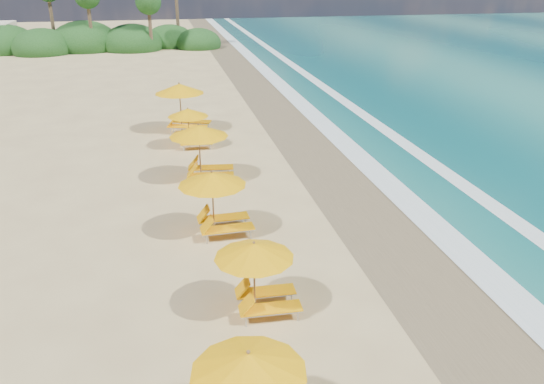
{
  "coord_description": "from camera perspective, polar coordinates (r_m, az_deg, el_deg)",
  "views": [
    {
      "loc": [
        -3.52,
        -17.09,
        8.44
      ],
      "look_at": [
        0.0,
        0.0,
        1.2
      ],
      "focal_mm": 36.2,
      "sensor_mm": 36.0,
      "label": 1
    }
  ],
  "objects": [
    {
      "name": "wet_sand",
      "position": [
        20.49,
        11.03,
        -2.22
      ],
      "size": [
        4.0,
        160.0,
        0.01
      ],
      "primitive_type": "cube",
      "color": "olive",
      "rests_on": "ground"
    },
    {
      "name": "station_2",
      "position": [
        14.17,
        -1.2,
        -8.37
      ],
      "size": [
        2.27,
        2.1,
        2.08
      ],
      "rotation": [
        0.0,
        0.0,
        -0.03
      ],
      "color": "olive",
      "rests_on": "ground"
    },
    {
      "name": "station_6",
      "position": [
        30.27,
        -9.14,
        9.0
      ],
      "size": [
        3.4,
        3.33,
        2.68
      ],
      "rotation": [
        0.0,
        0.0,
        -0.32
      ],
      "color": "olive",
      "rests_on": "ground"
    },
    {
      "name": "station_5",
      "position": [
        27.48,
        -8.33,
        6.89
      ],
      "size": [
        2.28,
        2.13,
        2.03
      ],
      "rotation": [
        0.0,
        0.0,
        -0.07
      ],
      "color": "olive",
      "rests_on": "ground"
    },
    {
      "name": "treeline",
      "position": [
        63.37,
        -17.96,
        14.75
      ],
      "size": [
        25.8,
        8.8,
        9.74
      ],
      "color": "#163D14",
      "rests_on": "ground"
    },
    {
      "name": "surf_foam",
      "position": [
        21.62,
        17.68,
        -1.5
      ],
      "size": [
        4.0,
        160.0,
        0.01
      ],
      "color": "white",
      "rests_on": "ground"
    },
    {
      "name": "ground",
      "position": [
        19.38,
        0.0,
        -3.28
      ],
      "size": [
        160.0,
        160.0,
        0.0
      ],
      "primitive_type": "plane",
      "color": "#CFB57A",
      "rests_on": "ground"
    },
    {
      "name": "station_4",
      "position": [
        22.96,
        -7.06,
        4.48
      ],
      "size": [
        2.87,
        2.7,
        2.48
      ],
      "rotation": [
        0.0,
        0.0,
        -0.11
      ],
      "color": "olive",
      "rests_on": "ground"
    },
    {
      "name": "station_3",
      "position": [
        18.25,
        -5.62,
        -0.68
      ],
      "size": [
        2.52,
        2.35,
        2.29
      ],
      "rotation": [
        0.0,
        0.0,
        0.04
      ],
      "color": "olive",
      "rests_on": "ground"
    }
  ]
}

